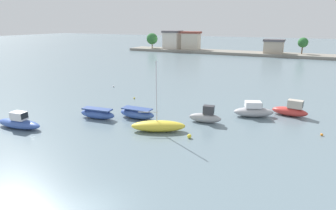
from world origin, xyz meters
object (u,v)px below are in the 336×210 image
at_px(moored_boat_4, 206,116).
at_px(moored_boat_5, 253,111).
at_px(mooring_buoy_2, 114,86).
at_px(mooring_buoy_4, 134,98).
at_px(moored_boat_1, 97,114).
at_px(moored_boat_2, 137,113).
at_px(mooring_buoy_3, 189,136).
at_px(moored_boat_6, 291,110).
at_px(mooring_buoy_0, 128,109).
at_px(moored_boat_0, 19,123).
at_px(mooring_buoy_1, 322,135).
at_px(moored_boat_3, 158,126).

height_order(moored_boat_4, moored_boat_5, moored_boat_4).
height_order(mooring_buoy_2, mooring_buoy_4, mooring_buoy_2).
xyz_separation_m(moored_boat_1, mooring_buoy_4, (-0.81, 8.95, -0.44)).
distance_m(moored_boat_2, moored_boat_4, 7.62).
bearing_deg(mooring_buoy_4, moored_boat_4, -22.42).
relative_size(moored_boat_2, mooring_buoy_3, 10.46).
height_order(moored_boat_6, mooring_buoy_4, moored_boat_6).
bearing_deg(mooring_buoy_4, moored_boat_1, -84.81).
bearing_deg(mooring_buoy_3, moored_boat_6, 54.21).
distance_m(moored_boat_2, mooring_buoy_0, 3.18).
distance_m(mooring_buoy_0, mooring_buoy_4, 5.50).
bearing_deg(mooring_buoy_3, moored_boat_1, 175.67).
height_order(moored_boat_0, mooring_buoy_1, moored_boat_0).
height_order(moored_boat_0, moored_boat_1, moored_boat_0).
distance_m(moored_boat_2, moored_boat_3, 4.69).
relative_size(moored_boat_6, mooring_buoy_2, 15.53).
height_order(moored_boat_0, moored_boat_2, moored_boat_0).
height_order(moored_boat_5, mooring_buoy_1, moored_boat_5).
bearing_deg(mooring_buoy_3, moored_boat_0, -163.31).
bearing_deg(moored_boat_1, moored_boat_6, 22.84).
xyz_separation_m(moored_boat_5, mooring_buoy_4, (-16.38, 0.78, -0.56)).
relative_size(moored_boat_3, moored_boat_6, 1.73).
distance_m(moored_boat_1, moored_boat_4, 11.97).
bearing_deg(moored_boat_0, mooring_buoy_3, 11.42).
relative_size(moored_boat_1, mooring_buoy_1, 17.42).
distance_m(moored_boat_3, moored_boat_4, 5.63).
bearing_deg(mooring_buoy_1, mooring_buoy_3, -151.97).
bearing_deg(moored_boat_5, moored_boat_6, 8.22).
bearing_deg(moored_boat_2, moored_boat_4, 14.55).
relative_size(moored_boat_1, moored_boat_6, 1.08).
xyz_separation_m(moored_boat_3, mooring_buoy_1, (14.53, 5.60, -0.44)).
distance_m(moored_boat_2, mooring_buoy_4, 8.46).
bearing_deg(mooring_buoy_2, moored_boat_2, -45.20).
height_order(moored_boat_3, mooring_buoy_4, moored_boat_3).
height_order(moored_boat_3, mooring_buoy_2, moored_boat_3).
relative_size(moored_boat_1, mooring_buoy_3, 10.72).
height_order(moored_boat_2, mooring_buoy_4, moored_boat_2).
relative_size(moored_boat_0, moored_boat_4, 1.49).
xyz_separation_m(moored_boat_1, mooring_buoy_0, (1.48, 3.95, -0.39)).
bearing_deg(moored_boat_5, moored_boat_3, -152.57).
bearing_deg(mooring_buoy_0, mooring_buoy_4, 114.64).
relative_size(moored_boat_5, mooring_buoy_0, 14.00).
relative_size(mooring_buoy_3, mooring_buoy_4, 1.64).
bearing_deg(mooring_buoy_4, mooring_buoy_2, 145.09).
xyz_separation_m(moored_boat_4, moored_boat_5, (4.27, 4.22, 0.01)).
height_order(mooring_buoy_1, mooring_buoy_2, mooring_buoy_2).
xyz_separation_m(mooring_buoy_1, mooring_buoy_2, (-30.35, 8.84, 0.00)).
bearing_deg(mooring_buoy_2, moored_boat_0, -82.30).
relative_size(moored_boat_2, mooring_buoy_2, 16.41).
bearing_deg(moored_boat_1, mooring_buoy_3, -9.54).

